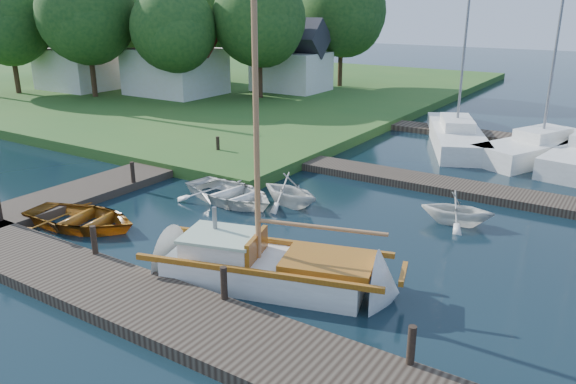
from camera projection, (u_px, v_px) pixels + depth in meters
The scene contains 28 objects.
ground at pixel (288, 228), 17.77m from camera, with size 160.00×160.00×0.00m, color black.
near_dock at pixel (147, 305), 12.96m from camera, with size 18.00×2.20×0.30m, color black.
left_dock at pixel (154, 170), 23.44m from camera, with size 2.20×18.00×0.30m, color black.
far_dock at pixel (422, 182), 21.86m from camera, with size 14.00×1.60×0.30m, color black.
shore at pixel (158, 80), 49.62m from camera, with size 50.00×40.00×0.50m, color #2C5921.
mooring_post_1 at pixel (94, 240), 15.12m from camera, with size 0.16×0.16×0.80m, color black.
mooring_post_2 at pixel (224, 283), 12.80m from camera, with size 0.16×0.16×0.80m, color black.
mooring_post_3 at pixel (411, 345), 10.48m from camera, with size 0.16×0.16×0.80m, color black.
mooring_post_4 at pixel (133, 172), 21.16m from camera, with size 0.16×0.16×0.80m, color black.
mooring_post_5 at pixel (218, 145), 25.13m from camera, with size 0.16×0.16×0.80m, color black.
sailboat at pixel (273, 271), 14.16m from camera, with size 7.41×3.89×9.83m.
dinghy at pixel (81, 215), 17.73m from camera, with size 2.81×3.93×0.81m, color brown.
tender_a at pixel (230, 190), 20.02m from camera, with size 2.81×3.93×0.81m, color silver.
tender_b at pixel (290, 188), 19.55m from camera, with size 2.08×2.41×1.27m, color silver.
tender_d at pixel (458, 206), 17.91m from camera, with size 1.95×2.26×1.19m, color silver.
marina_boat_1 at pixel (456, 134), 27.84m from camera, with size 5.27×8.30×9.87m.
marina_boat_2 at pixel (541, 146), 25.47m from camera, with size 4.96×7.37×11.24m.
house_a at pixel (175, 59), 39.85m from camera, with size 6.30×5.00×6.29m.
house_b at pixel (79, 58), 42.45m from camera, with size 5.77×4.50×5.79m.
house_c at pixel (291, 62), 41.65m from camera, with size 5.25×4.00×5.28m.
tree_0 at pixel (9, 21), 39.46m from camera, with size 6.12×6.07×8.28m.
tree_1 at pixel (87, 13), 37.78m from camera, with size 6.70×6.70×9.20m.
tree_2 at pixel (174, 27), 36.54m from camera, with size 5.83×5.75×7.82m.
tree_3 at pixel (259, 18), 37.47m from camera, with size 6.41×6.38×8.74m.
tree_4 at pixel (207, 8), 44.60m from camera, with size 7.01×7.01×9.66m.
tree_5 at pixel (120, 19), 47.44m from camera, with size 6.00×5.94×8.10m.
tree_6 at pixel (34, 17), 47.29m from camera, with size 6.24×6.20×8.46m.
tree_7 at pixel (342, 10), 42.67m from camera, with size 6.83×6.83×9.38m.
Camera 1 is at (8.97, -13.81, 6.77)m, focal length 35.00 mm.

